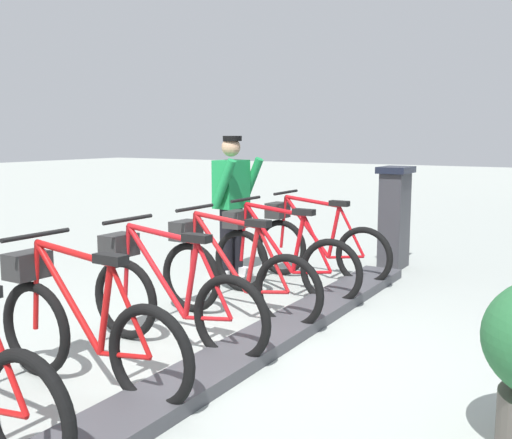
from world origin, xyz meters
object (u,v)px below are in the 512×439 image
Objects in this scene: bike_docked_3 at (167,296)px; worker_near_rack at (232,201)px; bike_docked_2 at (230,273)px; bike_docked_4 at (80,326)px; bike_docked_0 at (315,243)px; bike_docked_1 at (278,256)px; payment_kiosk at (394,216)px.

worker_near_rack is (0.92, -2.33, 0.48)m from bike_docked_3.
worker_near_rack is at bearing -57.40° from bike_docked_2.
worker_near_rack reaches higher than bike_docked_4.
bike_docked_3 is at bearing 90.00° from bike_docked_0.
bike_docked_2 is 1.77m from worker_near_rack.
bike_docked_4 is at bearing 90.00° from bike_docked_2.
bike_docked_2 and bike_docked_4 have the same top height.
bike_docked_3 is at bearing 90.00° from bike_docked_2.
bike_docked_3 is at bearing 111.53° from worker_near_rack.
bike_docked_2 is at bearing 90.00° from bike_docked_1.
payment_kiosk is at bearing -117.38° from bike_docked_0.
bike_docked_0 is 1.00× the size of bike_docked_1.
bike_docked_0 is 1.04× the size of worker_near_rack.
worker_near_rack reaches higher than bike_docked_0.
worker_near_rack is (0.92, 0.35, 0.48)m from bike_docked_0.
bike_docked_1 is 1.00× the size of bike_docked_4.
bike_docked_0 and bike_docked_2 have the same top height.
bike_docked_1 is 2.67m from bike_docked_4.
bike_docked_2 and bike_docked_3 have the same top height.
worker_near_rack is (1.49, 1.45, 0.24)m from payment_kiosk.
bike_docked_2 is at bearing -90.00° from bike_docked_4.
payment_kiosk reaches higher than bike_docked_4.
bike_docked_0 is at bearing -90.00° from bike_docked_1.
bike_docked_4 is 3.38m from worker_near_rack.
payment_kiosk is 2.09m from worker_near_rack.
bike_docked_0 is 0.89m from bike_docked_1.
bike_docked_3 is at bearing 81.39° from payment_kiosk.
payment_kiosk is 0.74× the size of bike_docked_1.
bike_docked_1 is 1.78m from bike_docked_3.
bike_docked_4 is (0.00, 2.67, 0.00)m from bike_docked_1.
bike_docked_1 is (0.00, 0.89, 0.00)m from bike_docked_0.
worker_near_rack is (0.92, -1.44, 0.48)m from bike_docked_2.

